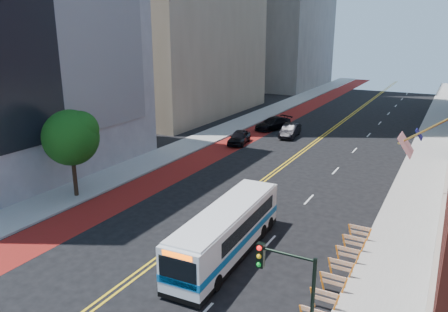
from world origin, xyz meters
The scene contains 14 objects.
ground centered at (0.00, 0.00, 0.00)m, with size 160.00×160.00×0.00m, color black.
sidewalk_left centered at (-12.00, 30.00, 0.07)m, with size 4.00×140.00×0.15m, color gray.
sidewalk_right centered at (12.00, 30.00, 0.07)m, with size 4.00×140.00×0.15m, color gray.
bus_lane_paint centered at (-8.10, 30.00, 0.00)m, with size 3.60×140.00×0.01m, color maroon.
center_line_inner centered at (-0.18, 30.00, 0.00)m, with size 0.14×140.00×0.01m, color gold.
center_line_outer centered at (0.18, 30.00, 0.00)m, with size 0.14×140.00×0.01m, color gold.
lane_dashes centered at (4.80, 38.00, 0.01)m, with size 0.14×98.20×0.01m.
construction_barriers centered at (9.60, 3.42, 0.68)m, with size 1.42×10.91×1.00m.
street_tree centered at (-11.24, 6.04, 4.91)m, with size 4.20×4.20×6.70m.
traffic_signal centered at (9.41, -3.51, 3.72)m, with size 2.21×0.34×5.07m.
transit_bus centered at (3.25, 3.55, 1.52)m, with size 2.78×10.70×2.92m.
car_a centered at (-7.37, 26.56, 0.77)m, with size 1.82×4.52×1.54m, color black.
car_b centered at (-3.42, 32.47, 0.79)m, with size 1.67×4.79×1.58m, color black.
car_c centered at (-6.77, 35.27, 0.78)m, with size 2.20×5.41×1.57m, color black.
Camera 1 is at (13.78, -16.50, 12.58)m, focal length 35.00 mm.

